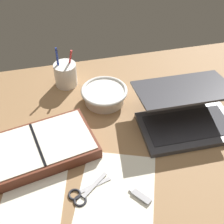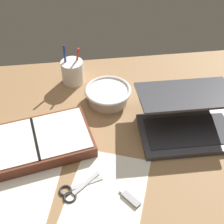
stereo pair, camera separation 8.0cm
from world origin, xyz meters
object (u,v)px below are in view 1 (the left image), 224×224
object	(u,v)px
bowl	(104,95)
planner	(38,148)
scissors	(82,194)
pen_cup	(66,74)
laptop	(187,114)

from	to	relation	value
bowl	planner	distance (cm)	33.05
scissors	bowl	bearing A→B (deg)	41.18
pen_cup	planner	bearing A→B (deg)	-111.20
bowl	pen_cup	distance (cm)	19.09
laptop	pen_cup	bearing A→B (deg)	140.36
laptop	bowl	size ratio (longest dim) A/B	1.89
laptop	scissors	xyz separation A→B (cm)	(-40.43, -20.17, -4.41)
bowl	planner	bearing A→B (deg)	-142.30
bowl	scissors	distance (cm)	41.83
bowl	scissors	size ratio (longest dim) A/B	1.33
bowl	pen_cup	size ratio (longest dim) A/B	1.06
planner	scissors	distance (cm)	21.78
laptop	planner	size ratio (longest dim) A/B	0.85
pen_cup	planner	world-z (taller)	pen_cup
bowl	scissors	bearing A→B (deg)	-111.25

